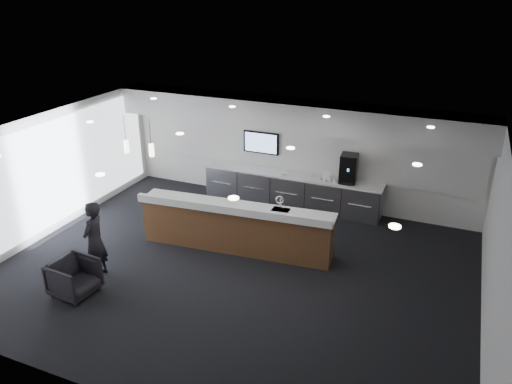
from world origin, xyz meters
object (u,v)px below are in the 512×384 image
at_px(service_counter, 236,227).
at_px(armchair, 74,277).
at_px(coffee_machine, 349,168).
at_px(lounge_guest, 94,240).

height_order(service_counter, armchair, service_counter).
height_order(service_counter, coffee_machine, coffee_machine).
bearing_deg(service_counter, lounge_guest, -140.34).
bearing_deg(armchair, service_counter, -33.07).
xyz_separation_m(service_counter, armchair, (-2.23, -2.91, -0.20)).
distance_m(coffee_machine, armchair, 7.17).
xyz_separation_m(coffee_machine, armchair, (-4.16, -5.76, -0.95)).
bearing_deg(coffee_machine, service_counter, -129.30).
bearing_deg(service_counter, armchair, -132.58).
xyz_separation_m(armchair, lounge_guest, (0.00, 0.70, 0.49)).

